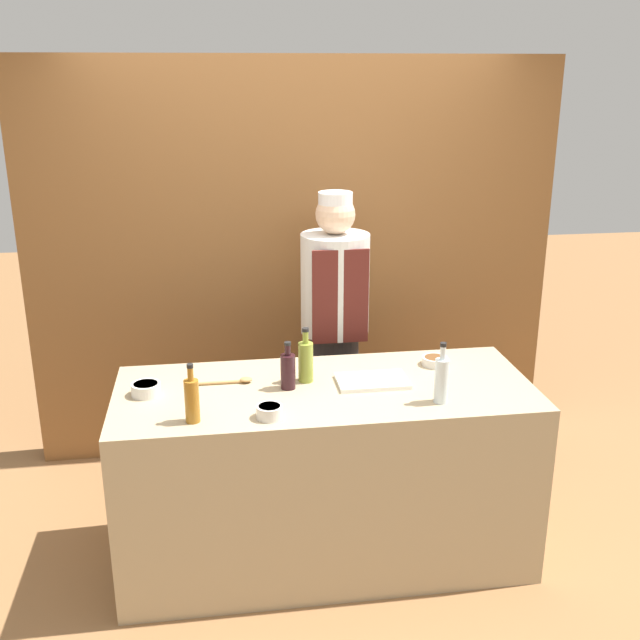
{
  "coord_description": "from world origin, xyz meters",
  "views": [
    {
      "loc": [
        -0.49,
        -3.18,
        2.32
      ],
      "look_at": [
        0.0,
        0.16,
        1.18
      ],
      "focal_mm": 42.0,
      "sensor_mm": 36.0,
      "label": 1
    }
  ],
  "objects_px": {
    "sauce_bowl_white": "(269,411)",
    "wooden_spoon": "(233,381)",
    "bottle_clear": "(441,379)",
    "bottle_oil": "(306,361)",
    "chef_center": "(335,331)",
    "bottle_amber": "(192,399)",
    "sauce_bowl_brown": "(435,360)",
    "cutting_board": "(372,381)",
    "bottle_wine": "(288,370)",
    "sauce_bowl_green": "(146,388)"
  },
  "relations": [
    {
      "from": "sauce_bowl_white",
      "to": "wooden_spoon",
      "type": "relative_size",
      "value": 0.44
    },
    {
      "from": "bottle_clear",
      "to": "bottle_oil",
      "type": "height_order",
      "value": "bottle_clear"
    },
    {
      "from": "chef_center",
      "to": "sauce_bowl_white",
      "type": "bearing_deg",
      "value": -113.92
    },
    {
      "from": "bottle_amber",
      "to": "sauce_bowl_brown",
      "type": "bearing_deg",
      "value": 21.32
    },
    {
      "from": "sauce_bowl_brown",
      "to": "bottle_amber",
      "type": "xyz_separation_m",
      "value": [
        -1.2,
        -0.47,
        0.08
      ]
    },
    {
      "from": "cutting_board",
      "to": "chef_center",
      "type": "relative_size",
      "value": 0.2
    },
    {
      "from": "bottle_oil",
      "to": "bottle_wine",
      "type": "bearing_deg",
      "value": -142.52
    },
    {
      "from": "cutting_board",
      "to": "bottle_amber",
      "type": "xyz_separation_m",
      "value": [
        -0.84,
        -0.29,
        0.09
      ]
    },
    {
      "from": "bottle_clear",
      "to": "wooden_spoon",
      "type": "xyz_separation_m",
      "value": [
        -0.91,
        0.34,
        -0.1
      ]
    },
    {
      "from": "bottle_clear",
      "to": "wooden_spoon",
      "type": "bearing_deg",
      "value": 159.34
    },
    {
      "from": "cutting_board",
      "to": "bottle_oil",
      "type": "relative_size",
      "value": 1.25
    },
    {
      "from": "sauce_bowl_white",
      "to": "bottle_wine",
      "type": "bearing_deg",
      "value": 69.44
    },
    {
      "from": "sauce_bowl_green",
      "to": "bottle_oil",
      "type": "relative_size",
      "value": 0.5
    },
    {
      "from": "cutting_board",
      "to": "wooden_spoon",
      "type": "relative_size",
      "value": 1.29
    },
    {
      "from": "bottle_oil",
      "to": "wooden_spoon",
      "type": "distance_m",
      "value": 0.36
    },
    {
      "from": "bottle_clear",
      "to": "chef_center",
      "type": "height_order",
      "value": "chef_center"
    },
    {
      "from": "bottle_oil",
      "to": "sauce_bowl_brown",
      "type": "bearing_deg",
      "value": 9.28
    },
    {
      "from": "chef_center",
      "to": "sauce_bowl_brown",
      "type": "bearing_deg",
      "value": -52.18
    },
    {
      "from": "sauce_bowl_white",
      "to": "bottle_oil",
      "type": "distance_m",
      "value": 0.43
    },
    {
      "from": "sauce_bowl_green",
      "to": "cutting_board",
      "type": "distance_m",
      "value": 1.05
    },
    {
      "from": "bottle_amber",
      "to": "wooden_spoon",
      "type": "height_order",
      "value": "bottle_amber"
    },
    {
      "from": "bottle_oil",
      "to": "sauce_bowl_white",
      "type": "bearing_deg",
      "value": -118.95
    },
    {
      "from": "bottle_amber",
      "to": "wooden_spoon",
      "type": "relative_size",
      "value": 1.01
    },
    {
      "from": "cutting_board",
      "to": "bottle_clear",
      "type": "xyz_separation_m",
      "value": [
        0.26,
        -0.25,
        0.1
      ]
    },
    {
      "from": "sauce_bowl_white",
      "to": "bottle_amber",
      "type": "bearing_deg",
      "value": 178.06
    },
    {
      "from": "cutting_board",
      "to": "bottle_wine",
      "type": "height_order",
      "value": "bottle_wine"
    },
    {
      "from": "bottle_wine",
      "to": "bottle_oil",
      "type": "height_order",
      "value": "bottle_oil"
    },
    {
      "from": "cutting_board",
      "to": "bottle_wine",
      "type": "xyz_separation_m",
      "value": [
        -0.4,
        -0.0,
        0.08
      ]
    },
    {
      "from": "sauce_bowl_white",
      "to": "bottle_clear",
      "type": "height_order",
      "value": "bottle_clear"
    },
    {
      "from": "sauce_bowl_white",
      "to": "sauce_bowl_green",
      "type": "height_order",
      "value": "sauce_bowl_green"
    },
    {
      "from": "cutting_board",
      "to": "bottle_clear",
      "type": "relative_size",
      "value": 1.19
    },
    {
      "from": "bottle_wine",
      "to": "wooden_spoon",
      "type": "height_order",
      "value": "bottle_wine"
    },
    {
      "from": "sauce_bowl_brown",
      "to": "bottle_oil",
      "type": "bearing_deg",
      "value": -170.72
    },
    {
      "from": "bottle_wine",
      "to": "bottle_clear",
      "type": "relative_size",
      "value": 0.81
    },
    {
      "from": "bottle_oil",
      "to": "sauce_bowl_green",
      "type": "bearing_deg",
      "value": -176.04
    },
    {
      "from": "bottle_clear",
      "to": "bottle_amber",
      "type": "bearing_deg",
      "value": -178.14
    },
    {
      "from": "sauce_bowl_brown",
      "to": "cutting_board",
      "type": "xyz_separation_m",
      "value": [
        -0.36,
        -0.18,
        -0.01
      ]
    },
    {
      "from": "sauce_bowl_green",
      "to": "chef_center",
      "type": "relative_size",
      "value": 0.08
    },
    {
      "from": "wooden_spoon",
      "to": "chef_center",
      "type": "xyz_separation_m",
      "value": [
        0.59,
        0.63,
        0.0
      ]
    },
    {
      "from": "sauce_bowl_green",
      "to": "bottle_clear",
      "type": "bearing_deg",
      "value": -11.69
    },
    {
      "from": "cutting_board",
      "to": "bottle_wine",
      "type": "distance_m",
      "value": 0.41
    },
    {
      "from": "sauce_bowl_white",
      "to": "cutting_board",
      "type": "distance_m",
      "value": 0.6
    },
    {
      "from": "bottle_wine",
      "to": "bottle_clear",
      "type": "bearing_deg",
      "value": -20.92
    },
    {
      "from": "sauce_bowl_white",
      "to": "bottle_clear",
      "type": "distance_m",
      "value": 0.78
    },
    {
      "from": "sauce_bowl_green",
      "to": "chef_center",
      "type": "height_order",
      "value": "chef_center"
    },
    {
      "from": "sauce_bowl_white",
      "to": "cutting_board",
      "type": "bearing_deg",
      "value": 30.23
    },
    {
      "from": "sauce_bowl_green",
      "to": "sauce_bowl_white",
      "type": "bearing_deg",
      "value": -30.48
    },
    {
      "from": "sauce_bowl_white",
      "to": "sauce_bowl_green",
      "type": "xyz_separation_m",
      "value": [
        -0.54,
        0.32,
        0.0
      ]
    },
    {
      "from": "cutting_board",
      "to": "bottle_oil",
      "type": "distance_m",
      "value": 0.33
    },
    {
      "from": "bottle_wine",
      "to": "bottle_oil",
      "type": "xyz_separation_m",
      "value": [
        0.09,
        0.07,
        0.02
      ]
    }
  ]
}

